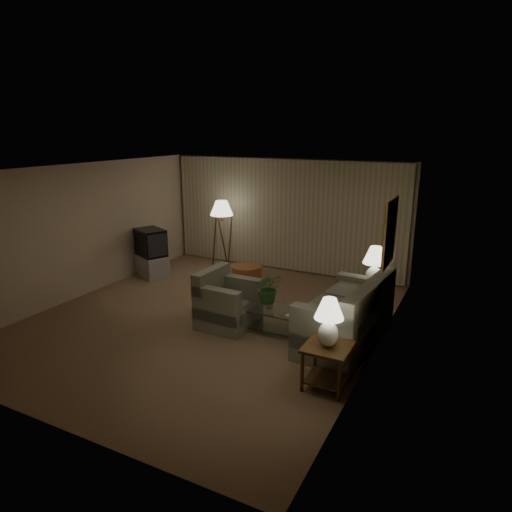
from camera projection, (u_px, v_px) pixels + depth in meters
The scene contains 16 objects.
ground at pixel (209, 318), 8.38m from camera, with size 7.00×7.00×0.00m, color #8A694C.
room_shell at pixel (248, 211), 9.19m from camera, with size 6.04×7.02×2.72m.
sofa at pixel (345, 319), 7.27m from camera, with size 2.15×1.36×0.87m.
armchair at pixel (228, 304), 7.96m from camera, with size 0.99×0.95×0.79m.
side_table_near at pixel (327, 358), 6.05m from camera, with size 0.60×0.60×0.60m.
side_table_far at pixel (372, 298), 8.29m from camera, with size 0.44×0.37×0.60m.
table_lamp_near at pixel (329, 318), 5.89m from camera, with size 0.39×0.39×0.67m.
table_lamp_far at pixel (375, 263), 8.11m from camera, with size 0.44×0.44×0.75m.
coffee_table at pixel (277, 317), 7.72m from camera, with size 1.14×0.62×0.41m.
tv_cabinet at pixel (152, 265), 10.72m from camera, with size 0.98×0.84×0.50m, color #9E9DA0.
crt_tv at pixel (151, 242), 10.57m from camera, with size 0.88×0.78×0.62m, color black.
floor_lamp at pixel (222, 234), 11.06m from camera, with size 0.55×0.55×1.70m.
ottoman at pixel (247, 275), 10.08m from camera, with size 0.67×0.67×0.45m, color #A46237.
vase at pixel (269, 304), 7.73m from camera, with size 0.15×0.15×0.16m, color white.
flowers at pixel (269, 284), 7.64m from camera, with size 0.48×0.42×0.53m, color #337333.
book at pixel (288, 314), 7.49m from camera, with size 0.16×0.23×0.02m, color olive.
Camera 1 is at (4.27, -6.53, 3.36)m, focal length 32.00 mm.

